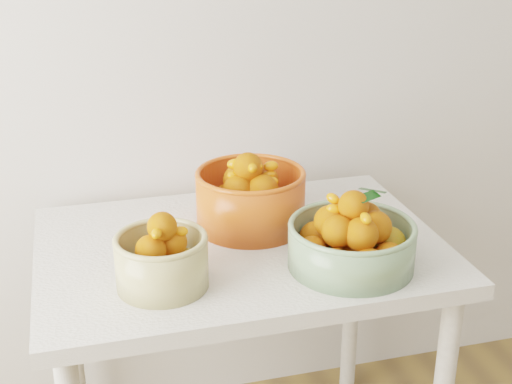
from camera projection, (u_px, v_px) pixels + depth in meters
table at (241, 276)px, 1.82m from camera, size 1.00×0.70×0.75m
bowl_cream at (162, 259)px, 1.56m from camera, size 0.22×0.22×0.18m
bowl_green at (352, 240)px, 1.65m from camera, size 0.37×0.37×0.19m
bowl_orange at (250, 197)px, 1.84m from camera, size 0.32×0.32×0.20m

